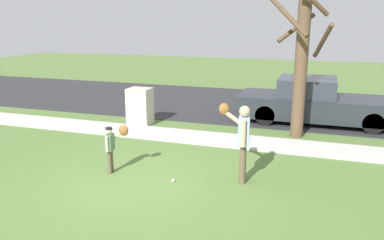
{
  "coord_description": "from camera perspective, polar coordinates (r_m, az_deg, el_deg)",
  "views": [
    {
      "loc": [
        3.52,
        -6.76,
        3.37
      ],
      "look_at": [
        0.65,
        1.9,
        1.0
      ],
      "focal_mm": 36.49,
      "sensor_mm": 36.0,
      "label": 1
    }
  ],
  "objects": [
    {
      "name": "sidewalk_strip",
      "position": [
        11.44,
        -0.39,
        -2.42
      ],
      "size": [
        36.0,
        1.2,
        0.06
      ],
      "primitive_type": "cube",
      "color": "beige",
      "rests_on": "ground"
    },
    {
      "name": "utility_cabinet",
      "position": [
        12.84,
        -7.61,
        1.97
      ],
      "size": [
        0.73,
        0.63,
        1.2
      ],
      "primitive_type": "cube",
      "color": "beige",
      "rests_on": "ground"
    },
    {
      "name": "street_tree_near",
      "position": [
        11.52,
        15.72,
        8.67
      ],
      "size": [
        1.84,
        1.88,
        4.27
      ],
      "color": "brown",
      "rests_on": "ground"
    },
    {
      "name": "person_adult",
      "position": [
        8.18,
        7.28,
        -2.25
      ],
      "size": [
        0.73,
        0.59,
        1.66
      ],
      "rotation": [
        0.0,
        0.0,
        -2.99
      ],
      "color": "brown",
      "rests_on": "ground"
    },
    {
      "name": "ground_plane",
      "position": [
        11.36,
        -0.55,
        -2.7
      ],
      "size": [
        48.0,
        48.0,
        0.0
      ],
      "primitive_type": "plane",
      "color": "#567538"
    },
    {
      "name": "road_surface",
      "position": [
        16.12,
        5.34,
        2.45
      ],
      "size": [
        36.0,
        6.8,
        0.02
      ],
      "primitive_type": "cube",
      "color": "#2D2D30",
      "rests_on": "ground"
    },
    {
      "name": "parked_pickup_dark",
      "position": [
        13.56,
        17.63,
        2.39
      ],
      "size": [
        5.2,
        1.95,
        1.48
      ],
      "color": "#23282D",
      "rests_on": "road_surface"
    },
    {
      "name": "baseball",
      "position": [
        8.41,
        -2.75,
        -8.8
      ],
      "size": [
        0.07,
        0.07,
        0.07
      ],
      "primitive_type": "sphere",
      "color": "white",
      "rests_on": "ground"
    },
    {
      "name": "person_child",
      "position": [
        8.86,
        -11.46,
        -3.19
      ],
      "size": [
        0.46,
        0.47,
        1.1
      ],
      "rotation": [
        0.0,
        0.0,
        0.15
      ],
      "color": "brown",
      "rests_on": "ground"
    }
  ]
}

